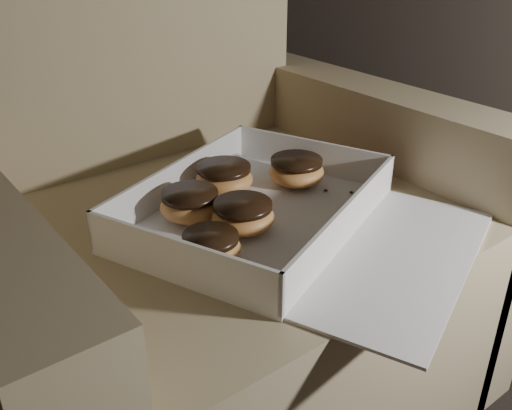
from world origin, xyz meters
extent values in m
cube|color=#94855E|center=(0.63, 0.68, 0.21)|extent=(0.72, 0.72, 0.42)
cube|color=#94855E|center=(0.63, 1.01, 0.68)|extent=(0.72, 0.14, 0.52)
cube|color=#94855E|center=(0.24, 0.68, 0.28)|extent=(0.12, 0.72, 0.56)
cube|color=#94855E|center=(1.02, 0.68, 0.28)|extent=(0.12, 0.72, 0.56)
cube|color=white|center=(0.64, 0.60, 0.42)|extent=(0.51, 0.45, 0.01)
cube|color=white|center=(0.58, 0.75, 0.46)|extent=(0.39, 0.17, 0.06)
cube|color=white|center=(0.70, 0.46, 0.46)|extent=(0.39, 0.17, 0.06)
cube|color=white|center=(0.45, 0.52, 0.46)|extent=(0.13, 0.30, 0.06)
cube|color=white|center=(0.84, 0.68, 0.46)|extent=(0.13, 0.30, 0.06)
cube|color=#E35B83|center=(0.84, 0.68, 0.46)|extent=(0.12, 0.29, 0.05)
cube|color=white|center=(0.74, 0.38, 0.42)|extent=(0.45, 0.32, 0.01)
ellipsoid|color=#E4924F|center=(0.55, 0.66, 0.45)|extent=(0.10, 0.10, 0.05)
cylinder|color=black|center=(0.55, 0.66, 0.47)|extent=(0.09, 0.09, 0.01)
ellipsoid|color=#E4924F|center=(0.66, 0.71, 0.45)|extent=(0.10, 0.10, 0.05)
cylinder|color=black|center=(0.66, 0.71, 0.47)|extent=(0.09, 0.09, 0.01)
ellipsoid|color=#E4924F|center=(0.78, 0.66, 0.45)|extent=(0.10, 0.10, 0.05)
cylinder|color=black|center=(0.78, 0.66, 0.47)|extent=(0.09, 0.09, 0.01)
ellipsoid|color=#E4924F|center=(0.60, 0.58, 0.45)|extent=(0.10, 0.10, 0.05)
cylinder|color=black|center=(0.60, 0.58, 0.47)|extent=(0.09, 0.09, 0.01)
ellipsoid|color=#E4924F|center=(0.51, 0.54, 0.45)|extent=(0.09, 0.09, 0.04)
cylinder|color=black|center=(0.51, 0.54, 0.47)|extent=(0.08, 0.08, 0.01)
ellipsoid|color=black|center=(0.81, 0.53, 0.43)|extent=(0.01, 0.01, 0.00)
ellipsoid|color=black|center=(0.83, 0.57, 0.43)|extent=(0.01, 0.01, 0.00)
ellipsoid|color=black|center=(0.54, 0.41, 0.43)|extent=(0.01, 0.01, 0.00)
ellipsoid|color=black|center=(0.51, 0.53, 0.43)|extent=(0.01, 0.01, 0.00)
ellipsoid|color=black|center=(0.80, 0.60, 0.43)|extent=(0.01, 0.01, 0.00)
camera|label=1|loc=(0.14, -0.04, 0.87)|focal=40.00mm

